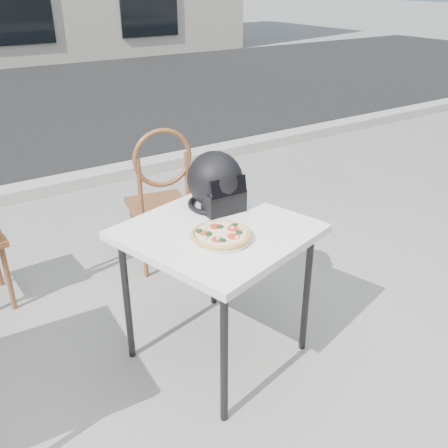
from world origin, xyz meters
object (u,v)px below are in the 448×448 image
cafe_table_main (217,241)px  helmet (216,183)px  plate (221,238)px  cafe_chair_main (161,192)px  pizza (221,234)px

cafe_table_main → helmet: bearing=58.6°
helmet → cafe_table_main: bearing=-118.9°
plate → helmet: 0.41m
plate → helmet: bearing=60.8°
helmet → cafe_chair_main: size_ratio=0.31×
pizza → helmet: bearing=60.8°
pizza → helmet: (0.19, 0.34, 0.11)m
cafe_table_main → helmet: size_ratio=3.14×
cafe_table_main → helmet: helmet is taller
plate → helmet: (0.19, 0.34, 0.13)m
cafe_table_main → pizza: 0.16m
cafe_chair_main → plate: bearing=88.5°
pizza → cafe_chair_main: cafe_chair_main is taller
cafe_table_main → plate: size_ratio=3.36×
helmet → cafe_chair_main: 0.84m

